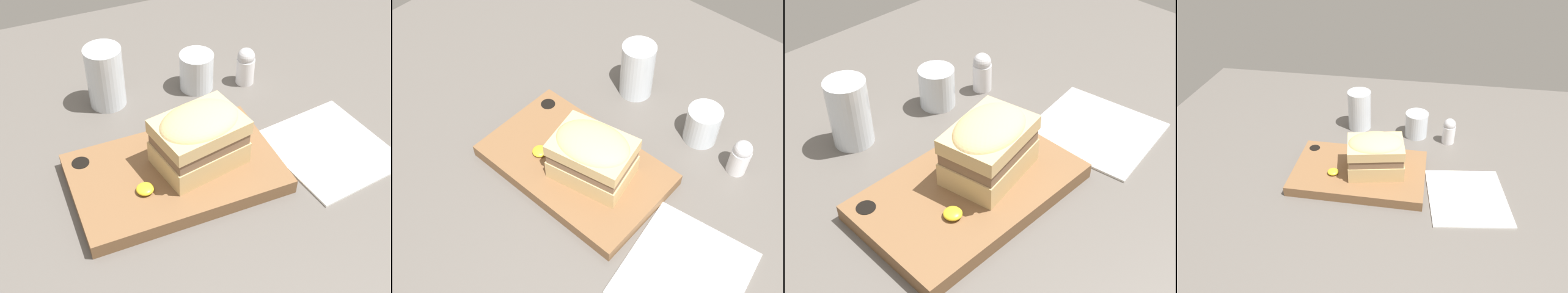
{
  "view_description": "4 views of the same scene",
  "coord_description": "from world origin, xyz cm",
  "views": [
    {
      "loc": [
        -25.83,
        -56.96,
        65.46
      ],
      "look_at": [
        -2.83,
        -2.26,
        10.19
      ],
      "focal_mm": 50.0,
      "sensor_mm": 36.0,
      "label": 1
    },
    {
      "loc": [
        31.56,
        -38.33,
        74.41
      ],
      "look_at": [
        -3.63,
        1.49,
        8.67
      ],
      "focal_mm": 45.0,
      "sensor_mm": 36.0,
      "label": 2
    },
    {
      "loc": [
        -45.04,
        -42.1,
        59.67
      ],
      "look_at": [
        -1.72,
        1.41,
        8.87
      ],
      "focal_mm": 50.0,
      "sensor_mm": 36.0,
      "label": 3
    },
    {
      "loc": [
        9.91,
        -73.1,
        63.8
      ],
      "look_at": [
        -2.25,
        1.35,
        10.73
      ],
      "focal_mm": 35.0,
      "sensor_mm": 36.0,
      "label": 4
    }
  ],
  "objects": [
    {
      "name": "dining_table",
      "position": [
        0.0,
        0.0,
        1.0
      ],
      "size": [
        143.66,
        115.94,
        2.0
      ],
      "color": "#56514C",
      "rests_on": "ground"
    },
    {
      "name": "serving_board",
      "position": [
        -5.42,
        -0.33,
        3.29
      ],
      "size": [
        32.68,
        20.08,
        2.63
      ],
      "color": "brown",
      "rests_on": "dining_table"
    },
    {
      "name": "wine_glass",
      "position": [
        7.36,
        21.54,
        5.39
      ],
      "size": [
        6.48,
        6.48,
        7.31
      ],
      "color": "silver",
      "rests_on": "dining_table"
    },
    {
      "name": "salt_shaker",
      "position": [
        16.66,
        19.35,
        5.82
      ],
      "size": [
        3.54,
        3.54,
        7.56
      ],
      "color": "white",
      "rests_on": "dining_table"
    },
    {
      "name": "mustard_dollop",
      "position": [
        -11.34,
        -2.93,
        5.1
      ],
      "size": [
        2.7,
        2.7,
        1.08
      ],
      "color": "gold",
      "rests_on": "serving_board"
    },
    {
      "name": "sandwich",
      "position": [
        -1.26,
        -0.35,
        9.87
      ],
      "size": [
        14.88,
        11.8,
        9.89
      ],
      "rotation": [
        0.0,
        0.0,
        0.19
      ],
      "color": "tan",
      "rests_on": "serving_board"
    },
    {
      "name": "napkin",
      "position": [
        21.24,
        -3.7,
        2.2
      ],
      "size": [
        20.58,
        21.74,
        0.4
      ],
      "rotation": [
        0.0,
        0.0,
        0.14
      ],
      "color": "white",
      "rests_on": "dining_table"
    },
    {
      "name": "water_glass",
      "position": [
        -9.73,
        23.36,
        7.08
      ],
      "size": [
        6.77,
        6.77,
        11.73
      ],
      "color": "silver",
      "rests_on": "dining_table"
    }
  ]
}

